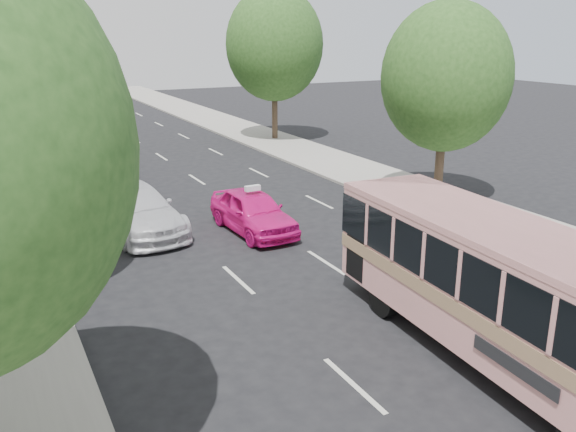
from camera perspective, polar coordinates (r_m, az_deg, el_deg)
ground at (r=15.08m, az=8.10°, el=-9.94°), size 120.00×120.00×0.00m
sidewalk_right at (r=35.62m, az=0.88°, el=6.18°), size 4.00×90.00×0.12m
tree_right_near at (r=25.21m, az=14.82°, el=12.90°), size 5.10×5.10×7.95m
tree_right_far at (r=38.75m, az=-1.14°, el=16.09°), size 6.00×6.00×9.35m
pink_bus at (r=13.35m, az=19.49°, el=-5.70°), size 2.93×9.51×2.99m
pink_taxi at (r=21.20m, az=-3.30°, el=0.44°), size 1.92×4.42×1.49m
white_pickup at (r=21.83m, az=-14.09°, el=0.61°), size 2.82×5.76×1.61m
tour_coach_front at (r=27.63m, az=-19.82°, el=6.22°), size 2.70×11.55×3.44m
tour_coach_rear at (r=45.23m, az=-25.29°, el=9.61°), size 3.46×12.18×3.60m
taxi_roof_sign at (r=20.98m, az=-3.34°, el=2.62°), size 0.56×0.20×0.18m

